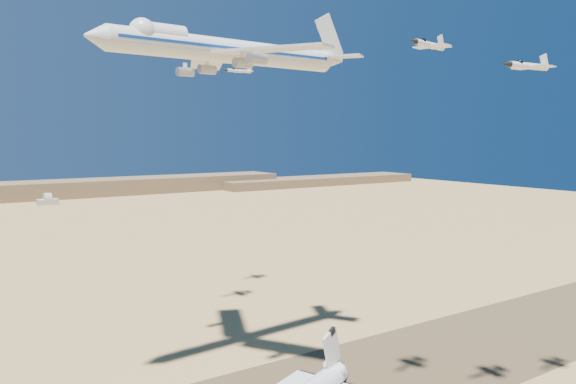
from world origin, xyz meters
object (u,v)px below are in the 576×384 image
carrier_747 (223,50)px  chase_jet_b (528,66)px  chase_jet_a (429,45)px  chase_jet_e (239,71)px  chase_jet_d (216,60)px

carrier_747 → chase_jet_b: (44.47, -61.47, -7.36)m
chase_jet_a → chase_jet_e: size_ratio=1.09×
carrier_747 → chase_jet_d: carrier_747 is taller
carrier_747 → chase_jet_a: bearing=-62.2°
chase_jet_a → chase_jet_d: 93.34m
chase_jet_b → chase_jet_d: (-23.23, 108.10, 11.31)m
chase_jet_b → chase_jet_e: chase_jet_e is taller
chase_jet_b → chase_jet_a: bearing=138.5°
carrier_747 → chase_jet_d: (21.24, 46.63, 3.96)m
carrier_747 → chase_jet_a: 54.70m
chase_jet_a → chase_jet_b: chase_jet_a is taller
chase_jet_d → chase_jet_a: bearing=-84.2°
chase_jet_a → chase_jet_b: size_ratio=0.97×
chase_jet_a → chase_jet_b: (15.23, -15.30, -5.31)m
carrier_747 → chase_jet_b: carrier_747 is taller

